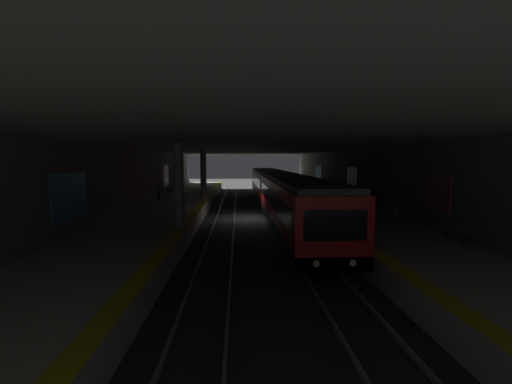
{
  "coord_description": "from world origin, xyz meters",
  "views": [
    {
      "loc": [
        -27.15,
        1.17,
        4.65
      ],
      "look_at": [
        6.21,
        -0.58,
        1.57
      ],
      "focal_mm": 24.03,
      "sensor_mm": 36.0,
      "label": 1
    }
  ],
  "objects": [
    {
      "name": "platform_left",
      "position": [
        0.0,
        -6.55,
        0.53
      ],
      "size": [
        60.0,
        5.3,
        1.06
      ],
      "color": "beige",
      "rests_on": "ground"
    },
    {
      "name": "bench_right_near",
      "position": [
        1.06,
        8.53,
        1.57
      ],
      "size": [
        1.7,
        0.47,
        0.86
      ],
      "color": "#262628",
      "rests_on": "platform_right"
    },
    {
      "name": "wall_right",
      "position": [
        -0.0,
        9.45,
        2.8
      ],
      "size": [
        60.0,
        0.56,
        5.6
      ],
      "color": "slate",
      "rests_on": "ground"
    },
    {
      "name": "trash_bin",
      "position": [
        -8.17,
        -7.8,
        1.48
      ],
      "size": [
        0.44,
        0.44,
        0.85
      ],
      "color": "#595B5E",
      "rests_on": "platform_left"
    },
    {
      "name": "bench_right_mid",
      "position": [
        14.59,
        8.53,
        1.57
      ],
      "size": [
        1.7,
        0.47,
        0.86
      ],
      "color": "#262628",
      "rests_on": "platform_right"
    },
    {
      "name": "person_walking_mid",
      "position": [
        6.51,
        -8.48,
        2.01
      ],
      "size": [
        0.6,
        0.24,
        1.75
      ],
      "color": "#2C2C2C",
      "rests_on": "platform_left"
    },
    {
      "name": "metro_train",
      "position": [
        2.28,
        -2.2,
        2.02
      ],
      "size": [
        35.79,
        2.83,
        3.49
      ],
      "color": "red",
      "rests_on": "track_left"
    },
    {
      "name": "ceiling_slab",
      "position": [
        0.0,
        0.0,
        5.8
      ],
      "size": [
        60.0,
        19.4,
        0.4
      ],
      "color": "#ADAAA3",
      "rests_on": "wall_left"
    },
    {
      "name": "person_waiting_near",
      "position": [
        4.62,
        8.49,
        2.01
      ],
      "size": [
        0.6,
        0.24,
        1.75
      ],
      "color": "black",
      "rests_on": "platform_right"
    },
    {
      "name": "wall_left",
      "position": [
        0.03,
        -9.45,
        2.8
      ],
      "size": [
        60.0,
        0.56,
        5.6
      ],
      "color": "slate",
      "rests_on": "ground"
    },
    {
      "name": "ground_plane",
      "position": [
        0.0,
        0.0,
        0.0
      ],
      "size": [
        120.0,
        120.0,
        0.0
      ],
      "primitive_type": "plane",
      "color": "#2D302D"
    },
    {
      "name": "bench_left_near",
      "position": [
        -12.63,
        -8.53,
        1.57
      ],
      "size": [
        1.7,
        0.47,
        0.86
      ],
      "color": "#262628",
      "rests_on": "platform_left"
    },
    {
      "name": "platform_right",
      "position": [
        0.0,
        6.55,
        0.53
      ],
      "size": [
        60.0,
        5.3,
        1.06
      ],
      "color": "beige",
      "rests_on": "ground"
    },
    {
      "name": "suitcase_rolling",
      "position": [
        -4.83,
        -7.68,
        1.41
      ],
      "size": [
        0.44,
        0.27,
        1.02
      ],
      "color": "maroon",
      "rests_on": "platform_left"
    },
    {
      "name": "track_left",
      "position": [
        0.0,
        -2.2,
        0.08
      ],
      "size": [
        60.0,
        1.53,
        0.16
      ],
      "color": "gray",
      "rests_on": "ground"
    },
    {
      "name": "track_right",
      "position": [
        0.0,
        2.2,
        0.08
      ],
      "size": [
        60.0,
        1.53,
        0.16
      ],
      "color": "gray",
      "rests_on": "ground"
    },
    {
      "name": "pillar_far",
      "position": [
        4.48,
        4.35,
        3.33
      ],
      "size": [
        0.56,
        0.56,
        4.55
      ],
      "color": "gray",
      "rests_on": "platform_right"
    },
    {
      "name": "bench_left_mid",
      "position": [
        4.97,
        -8.53,
        1.57
      ],
      "size": [
        1.7,
        0.47,
        0.86
      ],
      "color": "#262628",
      "rests_on": "platform_left"
    },
    {
      "name": "pillar_near",
      "position": [
        -8.77,
        4.35,
        3.33
      ],
      "size": [
        0.56,
        0.56,
        4.55
      ],
      "color": "gray",
      "rests_on": "platform_right"
    }
  ]
}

